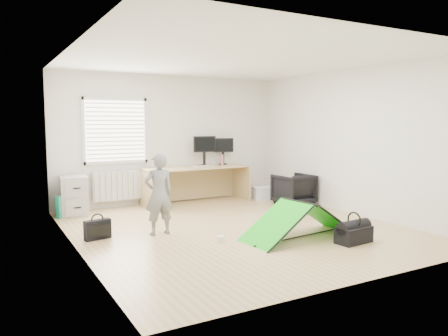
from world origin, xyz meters
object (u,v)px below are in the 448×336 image
thermos (222,160)px  laptop_bag (98,230)px  filing_cabinet (74,195)px  duffel_bag (354,235)px  monitor_right (223,155)px  kite (300,220)px  monitor_left (204,155)px  office_chair (294,189)px  storage_crate (265,193)px  desk (197,185)px  person (159,194)px

thermos → laptop_bag: thermos is taller
filing_cabinet → duffel_bag: filing_cabinet is taller
monitor_right → kite: monitor_right is taller
monitor_left → duffel_bag: size_ratio=0.92×
kite → thermos: bearing=74.5°
monitor_left → kite: 3.53m
filing_cabinet → monitor_left: (2.76, 0.09, 0.65)m
filing_cabinet → kite: 4.27m
duffel_bag → laptop_bag: bearing=142.7°
laptop_bag → thermos: bearing=20.6°
filing_cabinet → thermos: bearing=7.1°
office_chair → kite: 2.60m
thermos → office_chair: (0.98, -1.31, -0.56)m
filing_cabinet → storage_crate: size_ratio=1.44×
filing_cabinet → thermos: size_ratio=3.13×
office_chair → desk: bearing=-38.9°
laptop_bag → storage_crate: bearing=9.5°
person → kite: 2.17m
kite → laptop_bag: 3.00m
monitor_left → monitor_right: size_ratio=1.09×
filing_cabinet → person: (0.87, -2.15, 0.27)m
desk → kite: size_ratio=1.29×
person → duffel_bag: (2.26, -1.80, -0.51)m
desk → thermos: size_ratio=9.77×
desk → monitor_right: bearing=14.5°
person → duffel_bag: person is taller
laptop_bag → duffel_bag: laptop_bag is taller
filing_cabinet → monitor_right: (3.28, 0.19, 0.63)m
monitor_right → laptop_bag: bearing=-128.9°
monitor_right → filing_cabinet: bearing=-158.9°
storage_crate → duffel_bag: storage_crate is taller
filing_cabinet → laptop_bag: 1.99m
kite → storage_crate: bearing=58.6°
desk → monitor_left: (0.25, 0.14, 0.62)m
laptop_bag → duffel_bag: 3.72m
person → laptop_bag: person is taller
desk → duffel_bag: size_ratio=4.22×
monitor_right → storage_crate: 1.27m
storage_crate → laptop_bag: laptop_bag is taller
monitor_left → thermos: (0.43, -0.03, -0.12)m
desk → monitor_left: size_ratio=4.57×
office_chair → storage_crate: office_chair is taller
monitor_right → thermos: 0.19m
filing_cabinet → kite: (2.64, -3.36, -0.09)m
monitor_right → thermos: size_ratio=1.95×
duffel_bag → storage_crate: bearing=70.6°
thermos → kite: size_ratio=0.13×
monitor_right → laptop_bag: monitor_right is taller
desk → monitor_left: 0.69m
person → laptop_bag: bearing=-12.5°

